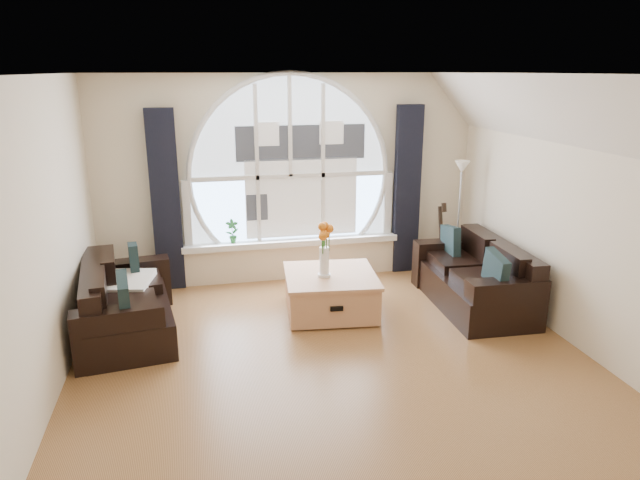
{
  "coord_description": "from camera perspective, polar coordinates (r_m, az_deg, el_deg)",
  "views": [
    {
      "loc": [
        -1.22,
        -4.62,
        2.74
      ],
      "look_at": [
        0.0,
        0.9,
        1.05
      ],
      "focal_mm": 32.13,
      "sensor_mm": 36.0,
      "label": 1
    }
  ],
  "objects": [
    {
      "name": "window_sill",
      "position": [
        7.7,
        -2.8,
        -0.21
      ],
      "size": [
        2.9,
        0.22,
        0.08
      ],
      "primitive_type": "cube",
      "color": "white",
      "rests_on": "wall_back"
    },
    {
      "name": "arched_window",
      "position": [
        7.52,
        -3.01,
        8.1
      ],
      "size": [
        2.6,
        0.06,
        2.15
      ],
      "primitive_type": "cube",
      "color": "silver",
      "rests_on": "wall_back"
    },
    {
      "name": "curtain_right",
      "position": [
        7.94,
        8.66,
        4.9
      ],
      "size": [
        0.35,
        0.12,
        2.3
      ],
      "primitive_type": "cube",
      "color": "black",
      "rests_on": "ground"
    },
    {
      "name": "vase_flowers",
      "position": [
        6.43,
        0.43,
        -0.37
      ],
      "size": [
        0.24,
        0.24,
        0.7
      ],
      "primitive_type": "cube",
      "color": "white",
      "rests_on": "coffee_chest"
    },
    {
      "name": "wall_right",
      "position": [
        6.09,
        25.65,
        1.78
      ],
      "size": [
        0.01,
        5.5,
        2.7
      ],
      "primitive_type": "cube",
      "color": "beige",
      "rests_on": "ground"
    },
    {
      "name": "ceiling",
      "position": [
        4.78,
        2.42,
        16.15
      ],
      "size": [
        5.0,
        5.5,
        0.01
      ],
      "primitive_type": "cube",
      "color": "silver",
      "rests_on": "ground"
    },
    {
      "name": "curtain_left",
      "position": [
        7.43,
        -15.12,
        3.71
      ],
      "size": [
        0.35,
        0.12,
        2.3
      ],
      "primitive_type": "cube",
      "color": "black",
      "rests_on": "ground"
    },
    {
      "name": "coffee_chest",
      "position": [
        6.7,
        1.05,
        -5.15
      ],
      "size": [
        1.14,
        1.14,
        0.51
      ],
      "primitive_type": "cube",
      "rotation": [
        0.0,
        0.0,
        -0.1
      ],
      "color": "#B9784C",
      "rests_on": "ground"
    },
    {
      "name": "sofa_left",
      "position": [
        6.47,
        -18.72,
        -5.49
      ],
      "size": [
        1.07,
        1.79,
        0.75
      ],
      "primitive_type": "cube",
      "rotation": [
        0.0,
        0.0,
        0.13
      ],
      "color": "black",
      "rests_on": "ground"
    },
    {
      "name": "throw_blanket",
      "position": [
        6.63,
        -18.82,
        -4.04
      ],
      "size": [
        0.65,
        0.65,
        0.1
      ],
      "primitive_type": "cube",
      "rotation": [
        0.0,
        0.0,
        -0.19
      ],
      "color": "silver",
      "rests_on": "sofa_left"
    },
    {
      "name": "guitar",
      "position": [
        7.91,
        11.72,
        0.06
      ],
      "size": [
        0.38,
        0.28,
        1.06
      ],
      "primitive_type": "cube",
      "rotation": [
        0.0,
        0.0,
        0.1
      ],
      "color": "brown",
      "rests_on": "ground"
    },
    {
      "name": "neighbor_house",
      "position": [
        7.56,
        -1.85,
        7.19
      ],
      "size": [
        1.7,
        0.02,
        1.5
      ],
      "primitive_type": "cube",
      "color": "silver",
      "rests_on": "wall_back"
    },
    {
      "name": "wall_front",
      "position": [
        2.63,
        18.11,
        -16.19
      ],
      "size": [
        5.0,
        0.01,
        2.7
      ],
      "primitive_type": "cube",
      "color": "beige",
      "rests_on": "ground"
    },
    {
      "name": "window_frame",
      "position": [
        7.5,
        -2.97,
        8.06
      ],
      "size": [
        2.76,
        0.08,
        2.15
      ],
      "primitive_type": "cube",
      "color": "white",
      "rests_on": "wall_back"
    },
    {
      "name": "floor_lamp",
      "position": [
        7.88,
        13.61,
        1.92
      ],
      "size": [
        0.24,
        0.24,
        1.6
      ],
      "primitive_type": "cube",
      "color": "#B2B2B2",
      "rests_on": "ground"
    },
    {
      "name": "wall_back",
      "position": [
        7.6,
        -3.02,
        6.08
      ],
      "size": [
        5.0,
        0.01,
        2.7
      ],
      "primitive_type": "cube",
      "color": "beige",
      "rests_on": "ground"
    },
    {
      "name": "wall_left",
      "position": [
        4.99,
        -26.76,
        -1.35
      ],
      "size": [
        0.01,
        5.5,
        2.7
      ],
      "primitive_type": "cube",
      "color": "beige",
      "rests_on": "ground"
    },
    {
      "name": "ground",
      "position": [
        5.51,
        2.07,
        -13.2
      ],
      "size": [
        5.0,
        5.5,
        0.01
      ],
      "primitive_type": "cube",
      "color": "brown",
      "rests_on": "ground"
    },
    {
      "name": "potted_plant",
      "position": [
        7.56,
        -8.73,
        0.87
      ],
      "size": [
        0.19,
        0.14,
        0.32
      ],
      "primitive_type": "imported",
      "rotation": [
        0.0,
        0.0,
        0.18
      ],
      "color": "#1E6023",
      "rests_on": "window_sill"
    },
    {
      "name": "attic_slope",
      "position": [
        5.76,
        24.5,
        11.31
      ],
      "size": [
        0.92,
        5.5,
        0.72
      ],
      "primitive_type": "cube",
      "color": "silver",
      "rests_on": "ground"
    },
    {
      "name": "sofa_right",
      "position": [
        7.07,
        15.05,
        -3.29
      ],
      "size": [
        0.93,
        1.77,
        0.77
      ],
      "primitive_type": "cube",
      "rotation": [
        0.0,
        0.0,
        -0.04
      ],
      "color": "black",
      "rests_on": "ground"
    }
  ]
}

